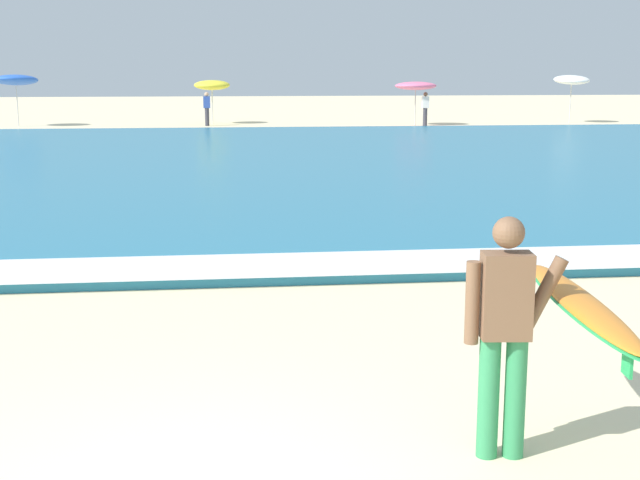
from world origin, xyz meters
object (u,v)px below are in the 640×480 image
at_px(surfer_with_board, 540,317).
at_px(beachgoer_near_row_left, 207,108).
at_px(beach_umbrella_2, 416,86).
at_px(beachgoer_near_row_mid, 425,108).
at_px(beach_umbrella_1, 212,85).
at_px(beach_umbrella_3, 572,80).
at_px(beach_umbrella_0, 16,80).

distance_m(surfer_with_board, beachgoer_near_row_left, 36.40).
distance_m(beach_umbrella_2, beachgoer_near_row_mid, 1.21).
relative_size(beach_umbrella_1, beachgoer_near_row_left, 1.35).
distance_m(beach_umbrella_2, beach_umbrella_3, 8.16).
bearing_deg(beach_umbrella_0, surfer_with_board, -72.69).
height_order(beach_umbrella_2, beach_umbrella_3, beach_umbrella_3).
height_order(beach_umbrella_1, beachgoer_near_row_mid, beach_umbrella_1).
bearing_deg(beach_umbrella_1, beachgoer_near_row_left, -98.96).
bearing_deg(beach_umbrella_3, beach_umbrella_2, -173.21).
xyz_separation_m(surfer_with_board, beach_umbrella_0, (-11.54, 37.03, 1.11)).
height_order(surfer_with_board, beach_umbrella_3, beach_umbrella_3).
bearing_deg(beach_umbrella_3, beach_umbrella_0, 179.20).
relative_size(beach_umbrella_0, beachgoer_near_row_mid, 1.56).
bearing_deg(surfer_with_board, beachgoer_near_row_mid, 77.95).
xyz_separation_m(beach_umbrella_1, beach_umbrella_3, (17.72, -1.21, 0.24)).
distance_m(beach_umbrella_0, beach_umbrella_1, 9.10).
distance_m(beach_umbrella_1, beachgoer_near_row_left, 1.90).
relative_size(beach_umbrella_2, beachgoer_near_row_mid, 1.31).
height_order(beach_umbrella_3, beachgoer_near_row_left, beach_umbrella_3).
bearing_deg(beach_umbrella_0, beachgoer_near_row_mid, -5.68).
bearing_deg(beach_umbrella_1, beachgoer_near_row_mid, -15.30).
height_order(beach_umbrella_0, beach_umbrella_2, beach_umbrella_0).
bearing_deg(beachgoer_near_row_left, beach_umbrella_0, 175.21).
bearing_deg(beachgoer_near_row_left, beachgoer_near_row_mid, -6.44).
xyz_separation_m(surfer_with_board, beach_umbrella_2, (7.14, 35.70, 0.83)).
height_order(surfer_with_board, beachgoer_near_row_mid, surfer_with_board).
distance_m(beach_umbrella_0, beachgoer_near_row_mid, 19.18).
bearing_deg(beach_umbrella_2, beachgoer_near_row_left, 176.52).
bearing_deg(beach_umbrella_3, surfer_with_board, -112.56).
bearing_deg(beach_umbrella_2, beach_umbrella_1, 167.25).
bearing_deg(beach_umbrella_1, surfer_with_board, -86.24).
height_order(beach_umbrella_0, beach_umbrella_3, beach_umbrella_0).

